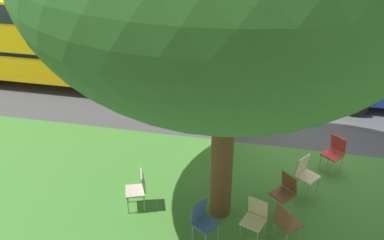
% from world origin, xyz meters
% --- Properties ---
extents(ground, '(80.00, 80.00, 0.00)m').
position_xyz_m(ground, '(0.00, 0.00, 0.00)').
color(ground, '#424247').
extents(grass_verge, '(48.00, 6.00, 0.01)m').
position_xyz_m(grass_verge, '(0.00, 3.20, 0.00)').
color(grass_verge, '#3D752D').
rests_on(grass_verge, ground).
extents(chair_0, '(0.58, 0.58, 0.88)m').
position_xyz_m(chair_0, '(0.01, 1.91, 0.52)').
color(chair_0, beige).
rests_on(chair_0, ground).
extents(chair_2, '(0.59, 0.59, 0.88)m').
position_xyz_m(chair_2, '(0.38, 3.59, 0.52)').
color(chair_2, brown).
rests_on(chair_2, ground).
extents(chair_3, '(0.53, 0.54, 0.88)m').
position_xyz_m(chair_3, '(0.96, 3.57, 0.52)').
color(chair_3, beige).
rests_on(chair_3, ground).
extents(chair_4, '(0.58, 0.59, 0.88)m').
position_xyz_m(chair_4, '(-0.66, 0.92, 0.52)').
color(chair_4, '#B7332D').
rests_on(chair_4, ground).
extents(chair_5, '(0.59, 0.59, 0.88)m').
position_xyz_m(chair_5, '(0.43, 2.63, 0.52)').
color(chair_5, brown).
rests_on(chair_5, ground).
extents(chair_6, '(0.58, 0.57, 0.88)m').
position_xyz_m(chair_6, '(1.94, 3.85, 0.52)').
color(chair_6, '#335184').
rests_on(chair_6, ground).
extents(chair_7, '(0.54, 0.53, 0.88)m').
position_xyz_m(chair_7, '(3.43, 3.17, 0.52)').
color(chair_7, '#ADA393').
rests_on(chair_7, ground).
extents(school_bus, '(10.40, 2.80, 2.88)m').
position_xyz_m(school_bus, '(6.78, -2.49, 1.76)').
color(school_bus, yellow).
rests_on(school_bus, ground).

